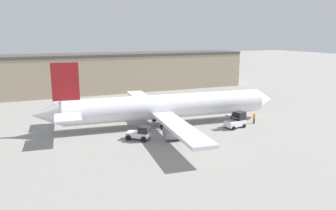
{
  "coord_description": "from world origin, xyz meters",
  "views": [
    {
      "loc": [
        -20.69,
        -48.19,
        14.74
      ],
      "look_at": [
        0.0,
        0.0,
        3.37
      ],
      "focal_mm": 35.0,
      "sensor_mm": 36.0,
      "label": 1
    }
  ],
  "objects": [
    {
      "name": "belt_loader_truck",
      "position": [
        9.5,
        -5.78,
        1.15
      ],
      "size": [
        3.72,
        2.54,
        2.51
      ],
      "rotation": [
        0.0,
        0.0,
        0.2
      ],
      "color": "silver",
      "rests_on": "ground_plane"
    },
    {
      "name": "safety_cone_near",
      "position": [
        1.54,
        -12.58,
        0.28
      ],
      "size": [
        0.36,
        0.36,
        0.55
      ],
      "color": "#EF590F",
      "rests_on": "ground_plane"
    },
    {
      "name": "ground_plane",
      "position": [
        0.0,
        0.0,
        0.0
      ],
      "size": [
        400.0,
        400.0,
        0.0
      ],
      "primitive_type": "plane",
      "color": "gray"
    },
    {
      "name": "airplane",
      "position": [
        -0.92,
        0.09,
        3.1
      ],
      "size": [
        40.9,
        37.7,
        10.73
      ],
      "rotation": [
        0.0,
        0.0,
        -0.09
      ],
      "color": "white",
      "rests_on": "ground_plane"
    },
    {
      "name": "terminal_building",
      "position": [
        -10.4,
        36.83,
        4.95
      ],
      "size": [
        92.49,
        11.99,
        9.88
      ],
      "color": "gray",
      "rests_on": "ground_plane"
    },
    {
      "name": "baggage_tug",
      "position": [
        -6.76,
        -5.68,
        0.97
      ],
      "size": [
        3.58,
        3.48,
        2.05
      ],
      "rotation": [
        0.0,
        0.0,
        -0.73
      ],
      "color": "silver",
      "rests_on": "ground_plane"
    },
    {
      "name": "ground_crew_worker",
      "position": [
        13.66,
        -4.95,
        0.97
      ],
      "size": [
        0.4,
        0.4,
        1.82
      ],
      "rotation": [
        0.0,
        0.0,
        3.16
      ],
      "color": "#1E2338",
      "rests_on": "ground_plane"
    }
  ]
}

